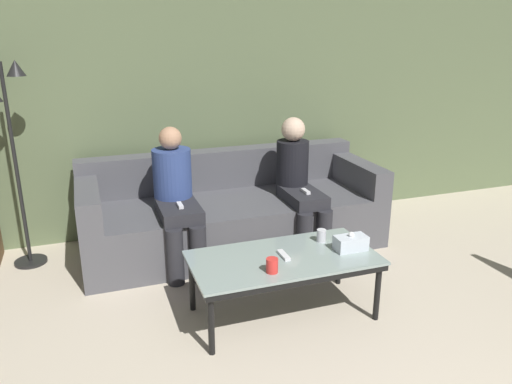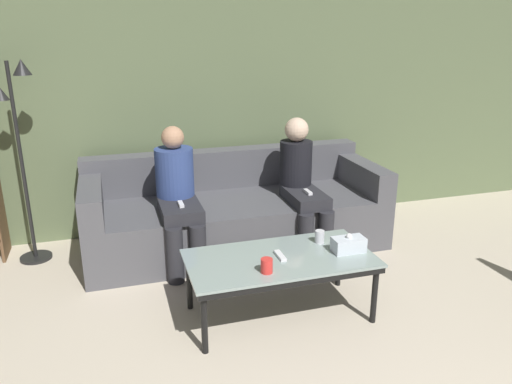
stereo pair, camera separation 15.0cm
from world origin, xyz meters
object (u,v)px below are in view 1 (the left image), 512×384
Objects in this scene: seated_person_left_end at (176,195)px; standing_lamp at (15,144)px; couch at (232,213)px; game_remote at (284,255)px; tissue_box at (351,243)px; coffee_table at (284,262)px; cup_near_left at (272,265)px; seated_person_mid_left at (298,182)px; cup_near_right at (321,236)px.

standing_lamp is at bearing 159.99° from seated_person_left_end.
game_remote is (-0.02, -1.25, 0.15)m from couch.
tissue_box reaches higher than game_remote.
standing_lamp reaches higher than coffee_table.
cup_near_left is at bearing -73.06° from seated_person_left_end.
coffee_table is (-0.02, -1.25, 0.10)m from couch.
seated_person_mid_left is at bearing 61.34° from game_remote.
tissue_box is 0.19× the size of seated_person_left_end.
seated_person_left_end reaches higher than game_remote.
seated_person_left_end is at bearing 134.48° from cup_near_right.
seated_person_mid_left is (0.54, -0.24, 0.31)m from couch.
coffee_table is at bearing 49.80° from cup_near_left.
seated_person_left_end is (-0.37, 1.20, 0.12)m from cup_near_left.
couch is at bearing -6.64° from standing_lamp.
standing_lamp is (-2.03, 1.30, 0.53)m from cup_near_right.
couch is 1.17m from cup_near_right.
standing_lamp is at bearing 168.91° from seated_person_mid_left.
cup_near_left is 0.64m from tissue_box.
cup_near_right reaches higher than coffee_table.
tissue_box is (0.47, -0.05, 0.09)m from coffee_table.
cup_near_left is 0.62× the size of game_remote.
couch reaches higher than coffee_table.
tissue_box is (0.13, -0.19, 0.01)m from cup_near_right.
game_remote is at bearing -40.63° from standing_lamp.
standing_lamp is (-2.16, 1.50, 0.53)m from tissue_box.
couch is 2.09× the size of coffee_table.
tissue_box is at bearing 11.70° from cup_near_left.
seated_person_mid_left is (0.55, 1.01, 0.21)m from coffee_table.
standing_lamp is (-1.53, 1.63, 0.53)m from cup_near_left.
cup_near_right is (0.50, 0.32, -0.00)m from cup_near_left.
coffee_table is at bearing -157.92° from cup_near_right.
couch reaches higher than tissue_box.
couch is 2.29× the size of seated_person_left_end.
cup_near_right reaches higher than game_remote.
coffee_table is at bearing -90.70° from couch.
game_remote is at bearing 49.80° from cup_near_left.
cup_near_left is (-0.17, -1.43, 0.18)m from couch.
coffee_table is 0.05m from game_remote.
coffee_table is 1.16m from seated_person_left_end.
cup_near_left is 0.59m from cup_near_right.
coffee_table is 1.08× the size of seated_person_mid_left.
tissue_box reaches higher than cup_near_left.
game_remote is at bearing -118.66° from seated_person_mid_left.
cup_near_right is at bearing 32.83° from cup_near_left.
cup_near_left is 1.39m from seated_person_mid_left.
standing_lamp is at bearing 139.37° from coffee_table.
game_remote is 0.13× the size of seated_person_mid_left.
seated_person_left_end is (-0.87, 0.88, 0.12)m from cup_near_right.
standing_lamp reaches higher than seated_person_mid_left.
game_remote is 0.09× the size of standing_lamp.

